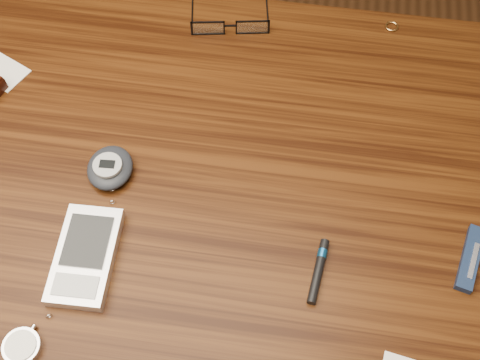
{
  "coord_description": "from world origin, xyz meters",
  "views": [
    {
      "loc": [
        0.09,
        -0.36,
        1.41
      ],
      "look_at": [
        0.04,
        0.02,
        0.76
      ],
      "focal_mm": 45.0,
      "sensor_mm": 36.0,
      "label": 1
    }
  ],
  "objects_px": {
    "desk": "(213,227)",
    "pocket_watch": "(25,341)",
    "pedometer": "(110,168)",
    "eyeglasses": "(230,25)",
    "pda_phone": "(85,256)",
    "pocket_knife": "(470,258)"
  },
  "relations": [
    {
      "from": "desk",
      "to": "pocket_watch",
      "type": "height_order",
      "value": "pocket_watch"
    },
    {
      "from": "pedometer",
      "to": "eyeglasses",
      "type": "bearing_deg",
      "value": 67.41
    },
    {
      "from": "pocket_watch",
      "to": "pda_phone",
      "type": "xyz_separation_m",
      "value": [
        0.04,
        0.11,
        0.0
      ]
    },
    {
      "from": "desk",
      "to": "pda_phone",
      "type": "xyz_separation_m",
      "value": [
        -0.13,
        -0.11,
        0.11
      ]
    },
    {
      "from": "eyeglasses",
      "to": "pda_phone",
      "type": "xyz_separation_m",
      "value": [
        -0.11,
        -0.39,
        -0.0
      ]
    },
    {
      "from": "desk",
      "to": "pedometer",
      "type": "height_order",
      "value": "pedometer"
    },
    {
      "from": "pocket_knife",
      "to": "pocket_watch",
      "type": "bearing_deg",
      "value": -160.47
    },
    {
      "from": "pocket_watch",
      "to": "pda_phone",
      "type": "bearing_deg",
      "value": 70.32
    },
    {
      "from": "pedometer",
      "to": "pda_phone",
      "type": "bearing_deg",
      "value": -89.0
    },
    {
      "from": "eyeglasses",
      "to": "pocket_knife",
      "type": "relative_size",
      "value": 1.58
    },
    {
      "from": "desk",
      "to": "pedometer",
      "type": "distance_m",
      "value": 0.17
    },
    {
      "from": "eyeglasses",
      "to": "pocket_knife",
      "type": "height_order",
      "value": "eyeglasses"
    },
    {
      "from": "eyeglasses",
      "to": "desk",
      "type": "bearing_deg",
      "value": -86.11
    },
    {
      "from": "eyeglasses",
      "to": "pda_phone",
      "type": "distance_m",
      "value": 0.4
    },
    {
      "from": "pda_phone",
      "to": "pocket_knife",
      "type": "relative_size",
      "value": 1.46
    },
    {
      "from": "eyeglasses",
      "to": "pedometer",
      "type": "bearing_deg",
      "value": -112.59
    },
    {
      "from": "desk",
      "to": "pda_phone",
      "type": "height_order",
      "value": "pda_phone"
    },
    {
      "from": "pda_phone",
      "to": "pedometer",
      "type": "bearing_deg",
      "value": 91.0
    },
    {
      "from": "pocket_watch",
      "to": "pocket_knife",
      "type": "distance_m",
      "value": 0.51
    },
    {
      "from": "pedometer",
      "to": "pocket_knife",
      "type": "bearing_deg",
      "value": -6.95
    },
    {
      "from": "pocket_watch",
      "to": "pedometer",
      "type": "distance_m",
      "value": 0.23
    },
    {
      "from": "pocket_watch",
      "to": "pocket_knife",
      "type": "xyz_separation_m",
      "value": [
        0.49,
        0.17,
        -0.0
      ]
    }
  ]
}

